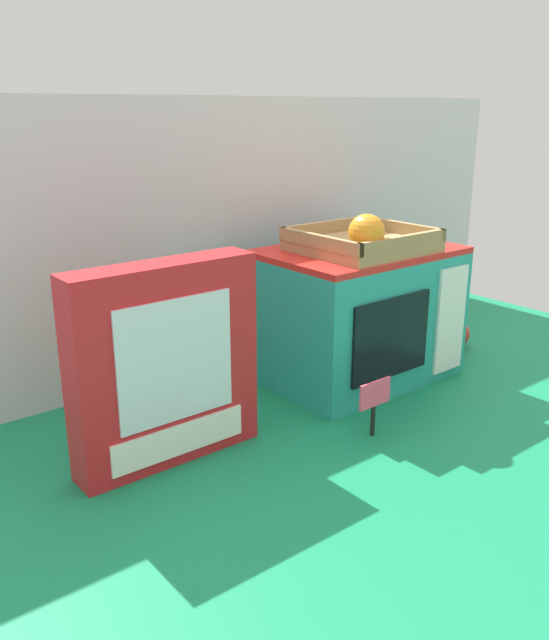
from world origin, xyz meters
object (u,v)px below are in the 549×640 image
object	(u,v)px
price_sign	(375,400)
loose_toy_apple	(455,334)
cookie_set_box	(166,365)
toy_microwave	(357,313)
food_groups_crate	(363,241)

from	to	relation	value
price_sign	loose_toy_apple	size ratio (longest dim) A/B	1.53
price_sign	cookie_set_box	bearing A→B (deg)	153.81
toy_microwave	cookie_set_box	world-z (taller)	cookie_set_box
cookie_set_box	loose_toy_apple	size ratio (longest dim) A/B	4.86
price_sign	loose_toy_apple	distance (m)	0.50
toy_microwave	loose_toy_apple	size ratio (longest dim) A/B	5.81
cookie_set_box	price_sign	xyz separation A→B (m)	(0.31, -0.15, -0.09)
food_groups_crate	cookie_set_box	size ratio (longest dim) A/B	0.73
food_groups_crate	cookie_set_box	world-z (taller)	food_groups_crate
cookie_set_box	food_groups_crate	bearing A→B (deg)	3.41
food_groups_crate	cookie_set_box	xyz separation A→B (m)	(-0.45, -0.03, -0.13)
toy_microwave	cookie_set_box	distance (m)	0.48
food_groups_crate	loose_toy_apple	world-z (taller)	food_groups_crate
food_groups_crate	cookie_set_box	distance (m)	0.47
toy_microwave	loose_toy_apple	xyz separation A→B (m)	(0.30, -0.03, -0.10)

